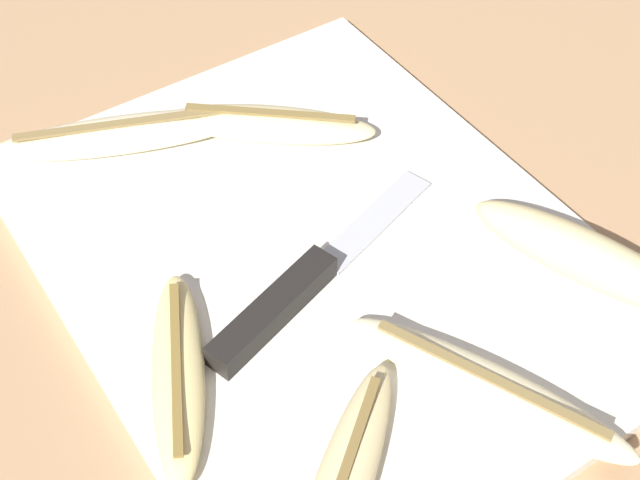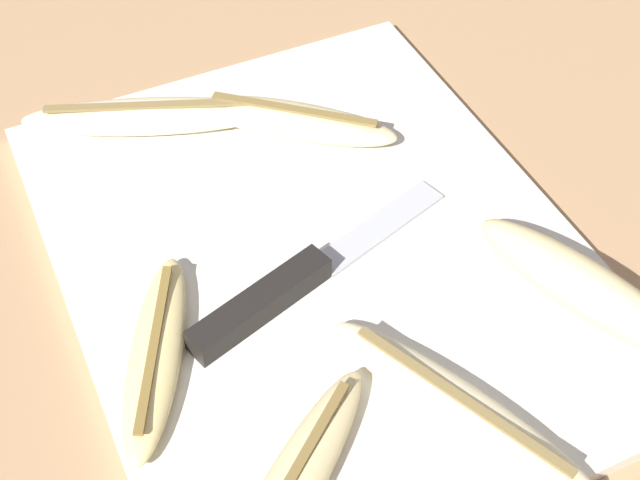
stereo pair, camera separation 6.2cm
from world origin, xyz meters
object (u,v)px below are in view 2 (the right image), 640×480
at_px(knife, 281,290).
at_px(banana_pale_long, 459,407).
at_px(banana_mellow_near, 584,287).
at_px(banana_bright_far, 148,116).
at_px(banana_soft_right, 294,121).
at_px(banana_golden_short, 156,354).

relative_size(knife, banana_pale_long, 1.17).
bearing_deg(banana_pale_long, banana_mellow_near, 108.32).
relative_size(knife, banana_bright_far, 1.09).
bearing_deg(knife, banana_mellow_near, 45.80).
distance_m(banana_soft_right, banana_pale_long, 0.28).
xyz_separation_m(knife, banana_mellow_near, (0.09, 0.18, 0.01)).
height_order(knife, banana_mellow_near, banana_mellow_near).
bearing_deg(banana_pale_long, banana_soft_right, 176.58).
bearing_deg(banana_soft_right, knife, -27.23).
bearing_deg(knife, banana_soft_right, 135.32).
distance_m(banana_pale_long, banana_golden_short, 0.19).
distance_m(knife, banana_mellow_near, 0.20).
bearing_deg(banana_bright_far, banana_golden_short, -16.75).
bearing_deg(banana_soft_right, banana_bright_far, -118.19).
height_order(banana_soft_right, banana_pale_long, banana_soft_right).
bearing_deg(banana_golden_short, banana_bright_far, 163.25).
distance_m(banana_bright_far, banana_mellow_near, 0.36).
height_order(banana_bright_far, banana_mellow_near, banana_mellow_near).
xyz_separation_m(banana_bright_far, banana_pale_long, (0.33, 0.09, -0.00)).
bearing_deg(banana_bright_far, banana_soft_right, 61.81).
xyz_separation_m(banana_soft_right, banana_pale_long, (0.28, -0.02, -0.00)).
height_order(banana_soft_right, banana_bright_far, banana_soft_right).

